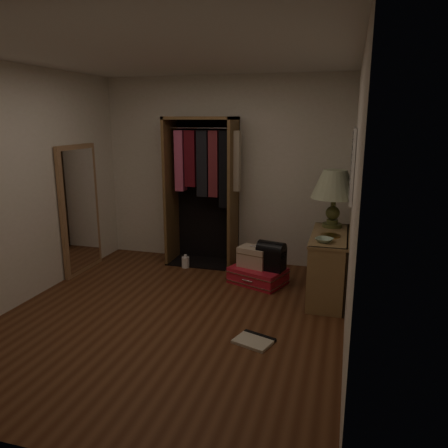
# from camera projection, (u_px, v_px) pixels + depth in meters

# --- Properties ---
(ground) EXTENTS (4.00, 4.00, 0.00)m
(ground) POSITION_uv_depth(u_px,v_px,m) (172.00, 316.00, 4.59)
(ground) COLOR #532C17
(ground) RESTS_ON ground
(room_walls) EXTENTS (3.52, 4.02, 2.60)m
(room_walls) POSITION_uv_depth(u_px,v_px,m) (176.00, 174.00, 4.26)
(room_walls) COLOR silver
(room_walls) RESTS_ON ground
(console_bookshelf) EXTENTS (0.42, 1.12, 0.75)m
(console_bookshelf) POSITION_uv_depth(u_px,v_px,m) (328.00, 263.00, 5.06)
(console_bookshelf) COLOR olive
(console_bookshelf) RESTS_ON ground
(open_wardrobe) EXTENTS (1.02, 0.50, 2.05)m
(open_wardrobe) POSITION_uv_depth(u_px,v_px,m) (204.00, 178.00, 6.01)
(open_wardrobe) COLOR brown
(open_wardrobe) RESTS_ON ground
(floor_mirror) EXTENTS (0.06, 0.80, 1.70)m
(floor_mirror) POSITION_uv_depth(u_px,v_px,m) (80.00, 210.00, 5.78)
(floor_mirror) COLOR #9F744D
(floor_mirror) RESTS_ON ground
(pink_suitcase) EXTENTS (0.79, 0.69, 0.20)m
(pink_suitcase) POSITION_uv_depth(u_px,v_px,m) (258.00, 275.00, 5.50)
(pink_suitcase) COLOR red
(pink_suitcase) RESTS_ON ground
(train_case) EXTENTS (0.43, 0.35, 0.27)m
(train_case) POSITION_uv_depth(u_px,v_px,m) (254.00, 257.00, 5.50)
(train_case) COLOR #C4AF95
(train_case) RESTS_ON pink_suitcase
(black_bag) EXTENTS (0.37, 0.29, 0.36)m
(black_bag) POSITION_uv_depth(u_px,v_px,m) (271.00, 255.00, 5.38)
(black_bag) COLOR black
(black_bag) RESTS_ON pink_suitcase
(table_lamp) EXTENTS (0.71, 0.71, 0.69)m
(table_lamp) POSITION_uv_depth(u_px,v_px,m) (334.00, 186.00, 5.17)
(table_lamp) COLOR #4B5328
(table_lamp) RESTS_ON console_bookshelf
(brass_tray) EXTENTS (0.27, 0.27, 0.01)m
(brass_tray) POSITION_uv_depth(u_px,v_px,m) (330.00, 236.00, 4.86)
(brass_tray) COLOR #AB8341
(brass_tray) RESTS_ON console_bookshelf
(ceramic_bowl) EXTENTS (0.24, 0.24, 0.04)m
(ceramic_bowl) POSITION_uv_depth(u_px,v_px,m) (324.00, 240.00, 4.63)
(ceramic_bowl) COLOR #9BBAA1
(ceramic_bowl) RESTS_ON console_bookshelf
(white_jug) EXTENTS (0.13, 0.13, 0.19)m
(white_jug) POSITION_uv_depth(u_px,v_px,m) (186.00, 262.00, 6.08)
(white_jug) COLOR white
(white_jug) RESTS_ON ground
(floor_book) EXTENTS (0.40, 0.36, 0.03)m
(floor_book) POSITION_uv_depth(u_px,v_px,m) (255.00, 340.00, 4.08)
(floor_book) COLOR beige
(floor_book) RESTS_ON ground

